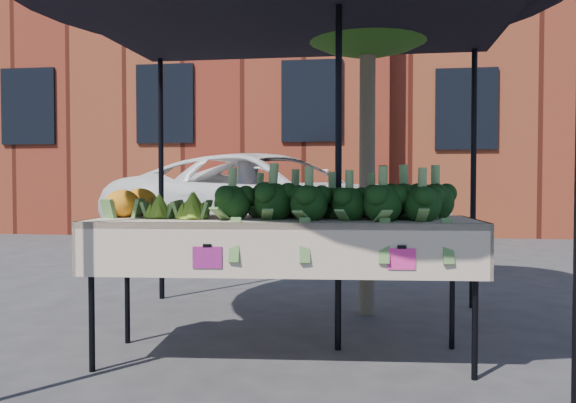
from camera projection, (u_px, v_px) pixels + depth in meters
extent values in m
plane|color=#2D2D30|center=(256.00, 353.00, 4.00)|extent=(90.00, 90.00, 0.00)
cube|color=beige|center=(283.00, 289.00, 3.85)|extent=(2.46, 0.99, 0.90)
cube|color=#F22D8C|center=(203.00, 257.00, 3.50)|extent=(0.17, 0.01, 0.12)
cube|color=#EA2C89|center=(397.00, 260.00, 3.34)|extent=(0.17, 0.01, 0.12)
ellipsoid|color=black|center=(335.00, 195.00, 3.80)|extent=(1.50, 0.60, 0.29)
ellipsoid|color=#84A632|center=(181.00, 200.00, 3.91)|extent=(0.46, 0.50, 0.23)
ellipsoid|color=orange|center=(132.00, 201.00, 4.04)|extent=(0.26, 0.46, 0.20)
imported|color=white|center=(272.00, 74.00, 9.72)|extent=(2.47, 3.03, 5.69)
cube|color=maroon|center=(163.00, 57.00, 16.45)|extent=(12.00, 8.00, 9.00)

